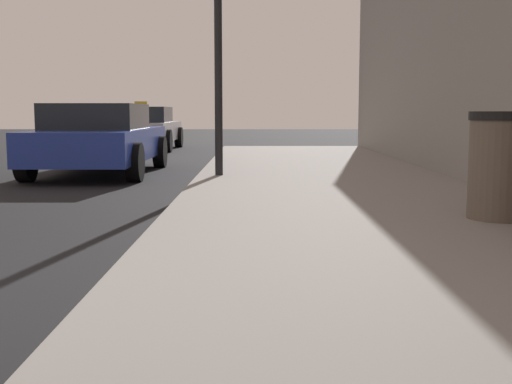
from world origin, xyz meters
TOP-DOWN VIEW (x-y plane):
  - sidewalk at (4.00, 0.00)m, footprint 4.00×32.00m
  - trash_bin at (5.18, 2.92)m, footprint 0.63×0.63m
  - car_blue at (0.08, 8.92)m, footprint 1.99×4.41m
  - car_silver at (-0.46, 16.72)m, footprint 2.05×4.32m

SIDE VIEW (x-z plane):
  - sidewalk at x=4.00m, z-range 0.00..0.15m
  - car_blue at x=0.08m, z-range 0.01..1.28m
  - trash_bin at x=5.18m, z-range 0.15..1.14m
  - car_silver at x=-0.46m, z-range -0.07..1.36m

